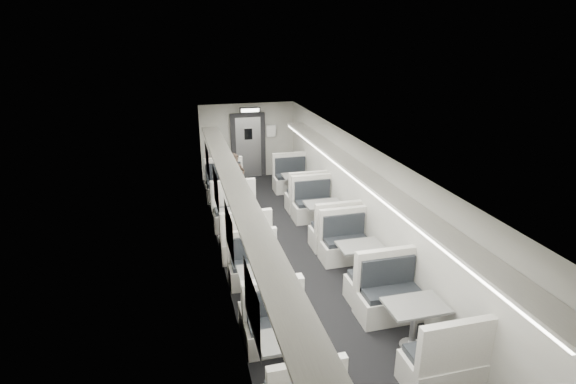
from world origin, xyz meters
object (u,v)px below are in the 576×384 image
booth_left_c (261,287)px  exit_sign (250,110)px  booth_right_a (298,187)px  vestibule_door (248,146)px  booth_left_a (229,196)px  passenger (236,181)px  booth_right_d (414,325)px  booth_left_d (288,358)px  booth_left_b (240,226)px  booth_right_c (359,261)px  booth_right_b (323,217)px

booth_left_c → exit_sign: 7.02m
booth_right_a → vestibule_door: (-1.00, 2.37, 0.66)m
booth_right_a → exit_sign: 2.86m
booth_left_a → exit_sign: (1.00, 2.17, 1.88)m
booth_left_c → vestibule_door: (1.00, 7.16, 0.69)m
booth_right_a → passenger: (-1.78, -0.20, 0.39)m
booth_left_a → booth_right_a: (2.00, 0.29, -0.02)m
booth_right_d → vestibule_door: (-1.00, 8.86, 0.65)m
booth_left_d → passenger: bearing=88.1°
vestibule_door → booth_right_d: bearing=-83.6°
exit_sign → booth_left_c: bearing=-98.5°
booth_left_b → exit_sign: size_ratio=3.48×
booth_right_a → exit_sign: (-1.00, 1.88, 1.90)m
booth_left_d → booth_right_c: (2.00, 2.25, 0.02)m
booth_left_d → exit_sign: exit_sign is taller
booth_left_b → passenger: bearing=84.0°
booth_left_a → exit_sign: size_ratio=3.56×
booth_left_c → booth_left_a: bearing=90.0°
booth_left_a → booth_right_a: bearing=8.2°
booth_left_c → vestibule_door: bearing=82.1°
booth_right_b → passenger: bearing=131.3°
booth_left_b → booth_left_a: bearing=90.0°
booth_left_c → vestibule_door: size_ratio=0.92×
vestibule_door → booth_left_d: bearing=-96.3°
booth_right_b → passenger: size_ratio=1.38×
booth_right_c → vestibule_door: (-1.00, 6.78, 0.67)m
booth_left_b → booth_right_b: 2.00m
booth_right_d → vestibule_door: 8.94m
booth_right_b → booth_right_d: booth_right_d is taller
booth_left_b → booth_right_c: (2.00, -2.16, -0.02)m
booth_right_b → vestibule_door: size_ratio=1.01×
exit_sign → vestibule_door: bearing=90.0°
booth_left_c → booth_right_c: bearing=10.8°
booth_left_a → booth_left_b: 1.96m
booth_left_b → booth_left_d: (0.00, -4.42, -0.04)m
booth_right_b → exit_sign: 4.64m
booth_right_a → booth_right_d: 6.49m
booth_left_d → vestibule_door: bearing=83.7°
booth_right_d → passenger: 6.55m
booth_left_d → booth_right_c: bearing=48.4°
booth_left_b → booth_left_d: size_ratio=1.11×
booth_left_b → booth_right_c: 2.95m
booth_left_a → vestibule_door: (1.00, 2.66, 0.64)m
booth_left_d → booth_right_b: bearing=65.7°
booth_left_c → booth_right_c: booth_right_c is taller
booth_right_d → passenger: bearing=105.8°
exit_sign → booth_right_d: bearing=-83.2°
booth_right_a → vestibule_door: size_ratio=1.00×
booth_right_b → booth_right_d: size_ratio=0.97×
booth_left_c → booth_right_a: bearing=67.3°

